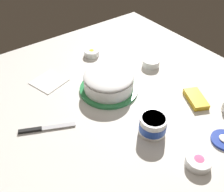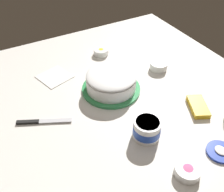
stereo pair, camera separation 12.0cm
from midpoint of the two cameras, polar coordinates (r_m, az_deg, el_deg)
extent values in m
plane|color=silver|center=(1.19, -2.48, -2.87)|extent=(1.54, 1.54, 0.00)
cylinder|color=#339351|center=(1.28, -3.38, 1.47)|extent=(0.29, 0.29, 0.01)
cylinder|color=pink|center=(1.26, -3.44, 2.64)|extent=(0.22, 0.22, 0.05)
cylinder|color=white|center=(1.26, -3.45, 2.81)|extent=(0.24, 0.24, 0.06)
ellipsoid|color=white|center=(1.23, -3.52, 4.29)|extent=(0.24, 0.24, 0.04)
cylinder|color=white|center=(1.06, 5.78, -6.54)|extent=(0.11, 0.11, 0.08)
cylinder|color=#2347B2|center=(1.06, 5.77, -6.69)|extent=(0.11, 0.11, 0.04)
cylinder|color=white|center=(1.03, 5.91, -5.20)|extent=(0.10, 0.10, 0.01)
cylinder|color=#233DAD|center=(1.12, 20.73, -9.19)|extent=(0.11, 0.11, 0.01)
cube|color=silver|center=(1.14, -14.62, -6.58)|extent=(0.08, 0.14, 0.00)
cube|color=black|center=(1.16, -20.44, -7.22)|extent=(0.06, 0.09, 0.01)
cylinder|color=white|center=(1.55, -6.75, 9.34)|extent=(0.09, 0.09, 0.03)
cylinder|color=yellow|center=(1.54, -6.75, 9.39)|extent=(0.07, 0.07, 0.01)
ellipsoid|color=yellow|center=(1.54, -6.77, 9.61)|extent=(0.06, 0.06, 0.02)
cylinder|color=white|center=(1.45, 6.25, 7.24)|extent=(0.09, 0.09, 0.04)
cylinder|color=#B251C6|center=(1.45, 6.26, 7.29)|extent=(0.08, 0.08, 0.01)
ellipsoid|color=#B251C6|center=(1.45, 6.28, 7.52)|extent=(0.07, 0.07, 0.02)
cylinder|color=white|center=(1.01, 15.18, -13.92)|extent=(0.09, 0.09, 0.03)
cylinder|color=pink|center=(1.01, 15.21, -13.83)|extent=(0.08, 0.08, 0.01)
ellipsoid|color=pink|center=(1.00, 15.28, -13.60)|extent=(0.07, 0.07, 0.02)
cube|color=yellow|center=(1.26, 15.43, -0.72)|extent=(0.16, 0.12, 0.02)
cube|color=white|center=(1.39, -16.14, 3.05)|extent=(0.19, 0.19, 0.01)
camera|label=1|loc=(0.06, -92.87, -2.49)|focal=41.57mm
camera|label=2|loc=(0.06, 87.13, 2.49)|focal=41.57mm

